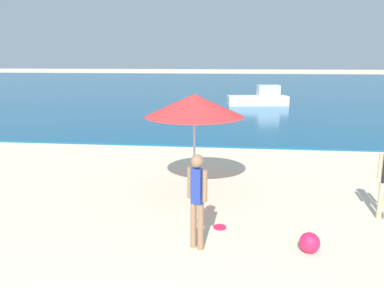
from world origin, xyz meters
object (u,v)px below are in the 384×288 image
at_px(person_standing, 197,196).
at_px(boat_near, 260,98).
at_px(frisbee, 220,227).
at_px(beach_ball, 310,243).
at_px(beach_umbrella, 194,105).

bearing_deg(person_standing, boat_near, -69.23).
relative_size(frisbee, beach_ball, 0.72).
xyz_separation_m(frisbee, beach_umbrella, (-0.68, 1.91, 1.99)).
distance_m(frisbee, beach_umbrella, 2.84).
bearing_deg(person_standing, beach_ball, -151.07).
bearing_deg(beach_ball, frisbee, 153.11).
distance_m(person_standing, beach_umbrella, 2.94).
bearing_deg(frisbee, person_standing, -113.08).
distance_m(person_standing, boat_near, 19.13).
bearing_deg(frisbee, beach_umbrella, 109.55).
bearing_deg(boat_near, person_standing, 74.58).
xyz_separation_m(person_standing, beach_ball, (1.79, 0.06, -0.73)).
bearing_deg(person_standing, beach_umbrella, -55.84).
height_order(beach_ball, beach_umbrella, beach_umbrella).
relative_size(boat_near, beach_umbrella, 1.73).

